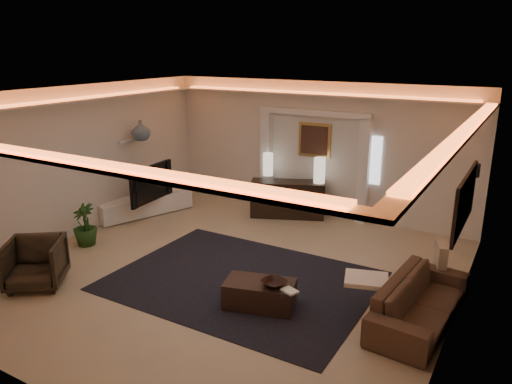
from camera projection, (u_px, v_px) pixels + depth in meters
The scene contains 33 objects.
floor at pixel (228, 271), 8.14m from camera, with size 7.00×7.00×0.00m, color gray.
ceiling at pixel (224, 95), 7.31m from camera, with size 7.00×7.00×0.00m, color white.
wall_back at pixel (315, 149), 10.62m from camera, with size 7.00×7.00×0.00m, color beige.
wall_front at pixel (31, 273), 4.83m from camera, with size 7.00×7.00×0.00m, color beige.
wall_left at pixel (75, 162), 9.41m from camera, with size 7.00×7.00×0.00m, color beige.
wall_right at pixel (462, 227), 6.04m from camera, with size 7.00×7.00×0.00m, color beige.
cove_soffit at pixel (225, 114), 7.39m from camera, with size 7.00×7.00×0.04m, color silver.
daylight_slit at pixel (375, 161), 9.99m from camera, with size 0.25×0.03×1.00m, color white.
area_rug at pixel (242, 281), 7.78m from camera, with size 4.00×3.00×0.01m, color black.
pilaster_left at pixel (266, 160), 11.20m from camera, with size 0.22×0.20×2.20m, color silver.
pilaster_right at pixel (363, 172), 10.09m from camera, with size 0.22×0.20×2.20m, color silver.
alcove_header at pixel (314, 113), 10.31m from camera, with size 2.52×0.20×0.12m, color silver.
painting_frame at pixel (315, 140), 10.54m from camera, with size 0.74×0.04×0.74m, color tan.
painting_canvas at pixel (314, 140), 10.52m from camera, with size 0.62×0.02×0.62m, color #4C2D1E.
art_panel_frame at pixel (465, 201), 6.23m from camera, with size 0.04×1.64×0.74m, color black.
art_panel_gold at pixel (463, 201), 6.24m from camera, with size 0.02×1.50×0.62m, color tan.
wall_sconce at pixel (476, 170), 7.85m from camera, with size 0.12×0.12×0.22m, color black.
wall_niche at pixel (129, 141), 10.48m from camera, with size 0.10×0.55×0.04m, color silver.
console at pixel (288, 199), 10.63m from camera, with size 1.59×0.50×0.79m, color black.
lamp_left at pixel (268, 163), 10.94m from camera, with size 0.23×0.23×0.51m, color white.
lamp_right at pixel (320, 169), 10.34m from camera, with size 0.24×0.24×0.55m, color white.
media_ledge at pixel (145, 205), 10.80m from camera, with size 0.53×2.13×0.40m, color silver.
tv at pixel (146, 181), 10.37m from camera, with size 0.18×1.35×0.78m, color black.
figurine at pixel (169, 183), 11.00m from camera, with size 0.12×0.12×0.33m, color #4B3823.
ginger_jar at pixel (141, 130), 10.35m from camera, with size 0.41×0.41×0.43m, color #39485E.
plant at pixel (85, 225), 9.10m from camera, with size 0.45×0.45×0.80m, color #1C3F14.
sofa at pixel (420, 302), 6.55m from camera, with size 0.81×2.08×0.61m, color brown.
throw_blanket at pixel (366, 280), 6.64m from camera, with size 0.58×0.47×0.06m, color white.
throw_pillow at pixel (440, 257), 7.36m from camera, with size 0.13×0.43×0.43m, color tan.
coffee_table at pixel (260, 294), 6.97m from camera, with size 0.99×0.54×0.37m, color black.
bowl at pixel (274, 282), 6.79m from camera, with size 0.34×0.34×0.08m, color black.
magazine at pixel (290, 289), 6.63m from camera, with size 0.22×0.16×0.03m, color white.
armchair at pixel (35, 263), 7.53m from camera, with size 0.81×0.84×0.76m, color black.
Camera 1 is at (4.14, -6.18, 3.60)m, focal length 34.22 mm.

